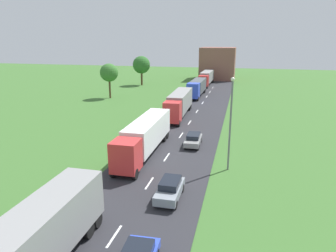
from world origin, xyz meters
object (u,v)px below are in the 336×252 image
Objects in this scene: lamppost_second at (231,120)px; car_fourth at (193,139)px; tree_maple at (141,65)px; distant_building at (218,63)px; truck_third at (179,103)px; tree_birch at (109,73)px; truck_second at (145,135)px; truck_fifth at (207,77)px; truck_lead at (26,249)px; truck_fourth at (197,87)px; car_third at (170,189)px.

car_fourth is at bearing 125.75° from lamppost_second.
distant_building reaches higher than tree_maple.
distant_building is (19.11, 18.34, -0.60)m from tree_maple.
tree_birch reaches higher than truck_third.
tree_birch is (-26.67, 32.53, 0.41)m from lamppost_second.
tree_birch is (-17.55, 30.38, 3.22)m from truck_second.
car_fourth is (4.55, -13.89, -1.43)m from truck_third.
truck_fifth is at bearing 98.80° from lamppost_second.
tree_birch reaches higher than truck_second.
truck_lead is at bearing -90.27° from truck_fifth.
truck_fourth is 0.90× the size of truck_fifth.
tree_maple is at bearing -136.18° from distant_building.
car_third is (4.59, -45.74, -1.21)m from truck_fourth.
distant_building reaches higher than car_third.
car_third is at bearing -87.96° from distant_building.
car_fourth is (-0.19, 12.98, -0.07)m from car_third.
truck_fourth is 17.78m from truck_fifth.
lamppost_second reaches higher than tree_birch.
car_fourth is (4.40, -32.75, -1.28)m from truck_fourth.
truck_third reaches higher than truck_lead.
distant_building reaches higher than car_fourth.
tree_birch is (-17.90, -24.10, 3.25)m from truck_fifth.
truck_lead is at bearing -91.40° from distant_building.
truck_second is 17.83m from truck_third.
truck_second is at bearing 166.74° from lamppost_second.
truck_second is at bearing -140.21° from car_fourth.
truck_third is at bearing -90.47° from truck_fourth.
truck_second reaches higher than truck_fourth.
lamppost_second is 42.07m from tree_birch.
truck_fifth is at bearing 94.96° from car_fourth.
truck_fifth is 1.75× the size of tree_maple.
truck_lead is at bearing -90.27° from truck_third.
tree_birch is 19.90m from tree_maple.
car_fourth is 0.57× the size of tree_birch.
truck_fourth is (0.33, 36.70, -0.08)m from truck_second.
car_third is (4.75, -26.87, -1.36)m from truck_third.
truck_third is 14.68m from car_fourth.
truck_fifth is at bearing 89.73° from truck_third.
lamppost_second reaches higher than car_fourth.
truck_fourth reaches higher than car_third.
truck_third is 36.65m from truck_fifth.
truck_fifth is 50.74m from car_fourth.
car_fourth is at bearing -49.87° from tree_birch.
truck_second is 1.54× the size of lamppost_second.
car_fourth is at bearing -85.04° from truck_fifth.
tree_maple reaches higher than truck_fourth.
tree_birch is at bearing 109.42° from truck_lead.
truck_fifth is 30.20m from tree_birch.
truck_fourth is 33.07m from car_fourth.
tree_birch is (-22.29, 26.44, 4.59)m from car_fourth.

